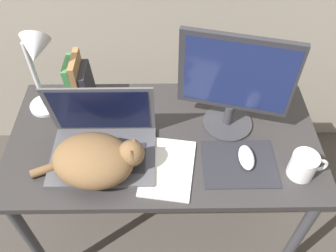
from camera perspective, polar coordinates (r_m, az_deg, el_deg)
desk at (r=1.47m, az=-0.68°, el=-4.06°), size 1.22×0.63×0.76m
laptop at (r=1.34m, az=-10.42°, el=-2.62°), size 0.39×0.27×0.28m
cat at (r=1.26m, az=-11.48°, el=-5.31°), size 0.42×0.27×0.15m
external_monitor at (r=1.31m, az=10.67°, el=6.81°), size 0.41×0.20×0.42m
mousepad at (r=1.35m, az=11.37°, el=-5.90°), size 0.27×0.22×0.00m
computer_mouse at (r=1.35m, az=12.46°, el=-4.93°), size 0.06×0.11×0.03m
book_row at (r=1.50m, az=-13.94°, el=6.53°), size 0.09×0.14×0.24m
desk_lamp at (r=1.40m, az=-20.33°, el=9.56°), size 0.17×0.17×0.40m
notepad at (r=1.31m, az=-0.02°, el=-6.73°), size 0.22×0.29×0.01m
mug at (r=1.34m, az=20.94°, el=-5.92°), size 0.14×0.09×0.10m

